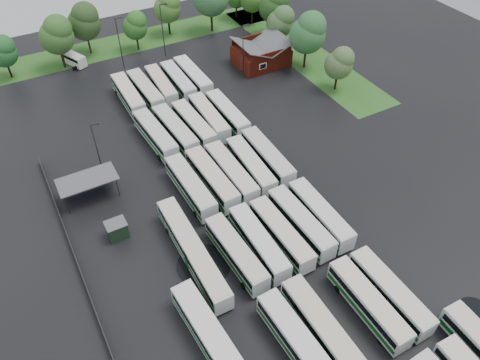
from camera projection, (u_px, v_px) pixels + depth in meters
ground at (272, 255)px, 60.12m from camera, size 160.00×160.00×0.00m
brick_building at (261, 56)px, 94.62m from camera, size 10.07×8.60×5.39m
wash_shed at (87, 180)px, 66.01m from camera, size 8.20×4.20×3.58m
utility_hut at (117, 230)px, 61.50m from camera, size 2.70×2.20×2.62m
grass_strip_north at (123, 44)px, 102.13m from camera, size 80.00×10.00×0.01m
grass_strip_east at (301, 52)px, 99.46m from camera, size 10.00×50.00×0.01m
west_fence at (83, 277)px, 56.93m from camera, size 0.10×50.00×1.20m
bus_r1c0 at (297, 342)px, 49.43m from camera, size 2.93×12.23×3.39m
bus_r1c1 at (321, 327)px, 50.63m from camera, size 2.73×12.36×3.43m
bus_r1c3 at (368, 303)px, 52.87m from camera, size 2.62×11.89×3.31m
bus_r1c4 at (390, 292)px, 53.94m from camera, size 2.58×11.91×3.31m
bus_r2c0 at (236, 253)px, 58.07m from camera, size 2.93×11.92×3.30m
bus_r2c1 at (259, 243)px, 59.27m from camera, size 2.80×12.00×3.33m
bus_r2c2 at (281, 234)px, 60.30m from camera, size 2.68×11.97×3.32m
bus_r2c3 at (301, 222)px, 61.70m from camera, size 2.83×12.23×3.39m
bus_r2c4 at (320, 214)px, 62.80m from camera, size 2.75×12.16×3.38m
bus_r3c0 at (191, 187)px, 66.64m from camera, size 2.77×12.31×3.42m
bus_r3c1 at (212, 179)px, 67.82m from camera, size 2.88×12.49×3.46m
bus_r3c2 at (231, 173)px, 68.77m from camera, size 2.67×12.40×3.45m
bus_r3c3 at (251, 166)px, 69.96m from camera, size 3.13×12.18×3.36m
bus_r3c4 at (267, 157)px, 71.43m from camera, size 2.93×12.43×3.44m
bus_r4c0 at (156, 135)px, 75.42m from camera, size 3.23×12.40×3.42m
bus_r4c1 at (175, 130)px, 76.35m from camera, size 3.20×12.47×3.44m
bus_r4c2 at (194, 125)px, 77.57m from camera, size 2.93×12.04×3.33m
bus_r4c3 at (209, 118)px, 78.98m from camera, size 2.98×12.16×3.36m
bus_r4c4 at (227, 114)px, 79.83m from camera, size 2.60×11.98×3.33m
bus_r5c0 at (128, 95)px, 83.92m from camera, size 2.82×12.32×3.42m
bus_r5c1 at (146, 91)px, 85.06m from camera, size 2.88×12.23×3.39m
bus_r5c2 at (161, 85)px, 86.48m from camera, size 3.04×11.88×3.28m
bus_r5c3 at (178, 81)px, 87.47m from camera, size 2.75×11.97×3.32m
bus_r5c4 at (193, 77)px, 88.61m from camera, size 2.65×12.37×3.44m
artic_bus_west_b at (193, 251)px, 58.26m from camera, size 2.73×17.72×3.28m
artic_bus_west_c at (222, 355)px, 48.32m from camera, size 3.54×18.54×3.42m
minibus at (74, 59)px, 94.67m from camera, size 4.00×5.75×2.36m
tree_north_0 at (3, 51)px, 88.17m from camera, size 5.31×5.31×8.80m
tree_north_1 at (57, 34)px, 90.13m from camera, size 6.62×6.62×10.96m
tree_north_2 at (84, 21)px, 94.48m from camera, size 6.60×6.60×10.93m
tree_north_3 at (136, 25)px, 96.68m from camera, size 5.11×5.11×8.47m
tree_north_4 at (168, 7)px, 101.53m from camera, size 5.86×5.86×9.70m
tree_east_0 at (340, 63)px, 85.07m from camera, size 5.23×5.23×8.66m
tree_east_1 at (309, 32)px, 89.78m from camera, size 7.03×7.03×11.65m
tree_east_2 at (281, 21)px, 96.76m from camera, size 5.66×5.61×9.30m
tree_east_3 at (275, 4)px, 100.31m from camera, size 6.66×6.66×11.03m
lamp_post_ne at (244, 46)px, 89.00m from camera, size 1.56×0.30×10.12m
lamp_post_nw at (97, 146)px, 68.01m from camera, size 1.41×0.27×9.14m
lamp_post_back_w at (120, 40)px, 90.51m from camera, size 1.62×0.32×10.53m
lamp_post_back_e at (163, 27)px, 94.21m from camera, size 1.68×0.33×10.91m
puddle_2 at (204, 265)px, 58.92m from camera, size 6.85×6.85×0.01m
puddle_3 at (288, 243)px, 61.57m from camera, size 5.06×5.06×0.01m
puddle_4 at (475, 312)px, 54.10m from camera, size 4.09×4.09×0.01m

